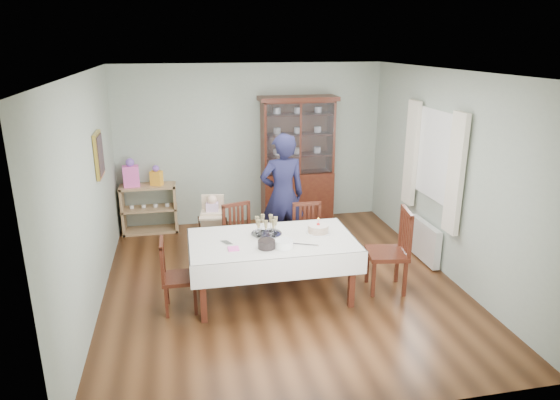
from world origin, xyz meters
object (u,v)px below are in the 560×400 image
object	(u,v)px
chair_end_right	(388,266)
high_chair	(213,234)
chair_far_right	(309,251)
china_cabinet	(297,159)
chair_end_left	(179,289)
gift_bag_orange	(156,176)
dining_table	(272,267)
woman	(283,196)
birthday_cake	(318,229)
champagne_tray	(266,230)
gift_bag_pink	(131,174)
sideboard	(149,209)
chair_far_left	(242,253)

from	to	relation	value
chair_end_right	high_chair	size ratio (longest dim) A/B	1.10
chair_far_right	high_chair	world-z (taller)	high_chair
china_cabinet	chair_end_left	world-z (taller)	china_cabinet
chair_end_right	gift_bag_orange	bearing A→B (deg)	-123.04
chair_end_right	dining_table	bearing A→B (deg)	-84.74
china_cabinet	woman	size ratio (longest dim) A/B	1.19
gift_bag_orange	birthday_cake	bearing A→B (deg)	-50.91
chair_end_left	champagne_tray	bearing A→B (deg)	-76.28
champagne_tray	birthday_cake	size ratio (longest dim) A/B	1.28
birthday_cake	gift_bag_pink	distance (m)	3.47
chair_far_right	woman	distance (m)	0.91
sideboard	gift_bag_orange	size ratio (longest dim) A/B	2.71
chair_end_left	woman	distance (m)	2.13
china_cabinet	gift_bag_orange	xyz separation A→B (m)	(-2.35, 0.00, -0.18)
sideboard	champagne_tray	world-z (taller)	champagne_tray
chair_end_left	woman	bearing A→B (deg)	-48.18
dining_table	chair_far_left	size ratio (longest dim) A/B	2.10
sideboard	chair_end_right	world-z (taller)	chair_end_right
chair_end_left	birthday_cake	distance (m)	1.82
birthday_cake	high_chair	bearing A→B (deg)	135.12
chair_end_left	chair_far_right	bearing A→B (deg)	-66.90
sideboard	gift_bag_orange	xyz separation A→B (m)	(0.15, -0.02, 0.55)
chair_far_right	champagne_tray	xyz separation A→B (m)	(-0.67, -0.48, 0.55)
dining_table	chair_end_right	world-z (taller)	chair_end_right
champagne_tray	china_cabinet	bearing A→B (deg)	68.12
china_cabinet	chair_end_right	distance (m)	2.84
high_chair	sideboard	bearing A→B (deg)	135.31
chair_far_left	dining_table	bearing A→B (deg)	-86.56
woman	high_chair	size ratio (longest dim) A/B	1.89
dining_table	chair_far_right	world-z (taller)	chair_far_right
chair_end_right	chair_far_right	bearing A→B (deg)	-121.91
dining_table	china_cabinet	distance (m)	2.82
high_chair	birthday_cake	bearing A→B (deg)	-36.00
chair_end_left	birthday_cake	world-z (taller)	birthday_cake
woman	gift_bag_pink	xyz separation A→B (m)	(-2.20, 1.33, 0.09)
chair_end_right	champagne_tray	bearing A→B (deg)	-90.18
chair_far_right	gift_bag_pink	xyz separation A→B (m)	(-2.45, 1.93, 0.73)
chair_end_right	high_chair	distance (m)	2.52
woman	gift_bag_orange	world-z (taller)	woman
woman	chair_far_right	bearing A→B (deg)	106.12
dining_table	gift_bag_orange	size ratio (longest dim) A/B	6.03
chair_far_right	gift_bag_orange	distance (m)	2.90
dining_table	birthday_cake	size ratio (longest dim) A/B	6.74
chair_far_left	sideboard	bearing A→B (deg)	107.71
woman	gift_bag_orange	bearing A→B (deg)	-42.31
chair_far_left	birthday_cake	bearing A→B (deg)	-54.21
chair_far_left	woman	world-z (taller)	woman
chair_end_right	woman	bearing A→B (deg)	-131.49
chair_end_left	gift_bag_pink	world-z (taller)	gift_bag_pink
china_cabinet	sideboard	xyz separation A→B (m)	(-2.50, 0.02, -0.72)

